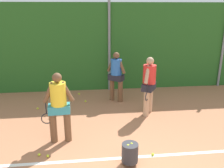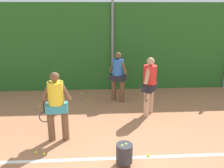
% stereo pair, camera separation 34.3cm
% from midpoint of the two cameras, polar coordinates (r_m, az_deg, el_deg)
% --- Properties ---
extents(ground_plane, '(25.50, 25.50, 0.00)m').
position_cam_midpoint_polar(ground_plane, '(6.17, 4.27, -14.38)').
color(ground_plane, '#B2704C').
extents(hedge_fence_backdrop, '(16.58, 0.25, 3.47)m').
position_cam_midpoint_polar(hedge_fence_backdrop, '(9.72, 1.08, 8.71)').
color(hedge_fence_backdrop, '#286023').
rests_on(hedge_fence_backdrop, ground_plane).
extents(fence_post_center, '(0.10, 0.10, 3.66)m').
position_cam_midpoint_polar(fence_post_center, '(9.53, 1.16, 9.11)').
color(fence_post_center, gray).
rests_on(fence_post_center, ground_plane).
extents(court_baseline_paint, '(12.11, 0.10, 0.01)m').
position_cam_midpoint_polar(court_baseline_paint, '(5.72, 5.01, -17.21)').
color(court_baseline_paint, white).
rests_on(court_baseline_paint, ground_plane).
extents(player_foreground_near, '(0.83, 0.39, 1.82)m').
position_cam_midpoint_polar(player_foreground_near, '(6.04, -11.57, -4.57)').
color(player_foreground_near, brown).
rests_on(player_foreground_near, ground_plane).
extents(player_midcourt, '(0.56, 0.76, 1.86)m').
position_cam_midpoint_polar(player_midcourt, '(7.48, 10.27, 0.11)').
color(player_midcourt, tan).
rests_on(player_midcourt, ground_plane).
extents(player_backcourt_far, '(0.63, 0.56, 1.80)m').
position_cam_midpoint_polar(player_backcourt_far, '(8.49, 2.60, 2.34)').
color(player_backcourt_far, brown).
rests_on(player_backcourt_far, ground_plane).
extents(ball_hopper, '(0.36, 0.36, 0.51)m').
position_cam_midpoint_polar(ball_hopper, '(5.36, 4.87, -16.15)').
color(ball_hopper, '#2D2D33').
rests_on(ball_hopper, ground_plane).
extents(tennis_ball_1, '(0.07, 0.07, 0.07)m').
position_cam_midpoint_polar(tennis_ball_1, '(8.75, -4.82, -4.00)').
color(tennis_ball_1, '#CCDB33').
rests_on(tennis_ball_1, ground_plane).
extents(tennis_ball_2, '(0.07, 0.07, 0.07)m').
position_cam_midpoint_polar(tennis_ball_2, '(9.63, -10.69, -2.17)').
color(tennis_ball_2, '#CCDB33').
rests_on(tennis_ball_2, ground_plane).
extents(tennis_ball_4, '(0.07, 0.07, 0.07)m').
position_cam_midpoint_polar(tennis_ball_4, '(5.95, -14.30, -15.92)').
color(tennis_ball_4, '#CCDB33').
rests_on(tennis_ball_4, ground_plane).
extents(tennis_ball_5, '(0.07, 0.07, 0.07)m').
position_cam_midpoint_polar(tennis_ball_5, '(6.05, -16.15, -15.46)').
color(tennis_ball_5, '#CCDB33').
rests_on(tennis_ball_5, ground_plane).
extents(tennis_ball_7, '(0.07, 0.07, 0.07)m').
position_cam_midpoint_polar(tennis_ball_7, '(9.51, -6.20, -2.23)').
color(tennis_ball_7, '#CCDB33').
rests_on(tennis_ball_7, ground_plane).
extents(tennis_ball_8, '(0.07, 0.07, 0.07)m').
position_cam_midpoint_polar(tennis_ball_8, '(8.51, -15.84, -5.32)').
color(tennis_ball_8, '#CCDB33').
rests_on(tennis_ball_8, ground_plane).
extents(tennis_ball_10, '(0.07, 0.07, 0.07)m').
position_cam_midpoint_polar(tennis_ball_10, '(8.24, -13.32, -5.89)').
color(tennis_ball_10, '#CCDB33').
rests_on(tennis_ball_10, ground_plane).
extents(tennis_ball_11, '(0.07, 0.07, 0.07)m').
position_cam_midpoint_polar(tennis_ball_11, '(5.82, 10.46, -16.48)').
color(tennis_ball_11, '#CCDB33').
rests_on(tennis_ball_11, ground_plane).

